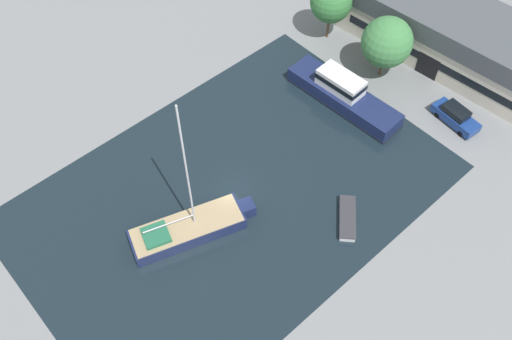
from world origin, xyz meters
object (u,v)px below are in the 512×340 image
Objects in this scene: warehouse_building at (453,34)px; sailboat_moored at (189,228)px; quay_tree_near_building at (387,42)px; parked_car at (456,116)px; quay_tree_by_water at (331,2)px; motor_cruiser at (343,94)px; small_dinghy at (347,218)px.

warehouse_building is 1.65× the size of sailboat_moored.
quay_tree_near_building is 9.76m from parked_car.
quay_tree_by_water is 0.54× the size of motor_cruiser.
warehouse_building is at bearing -133.37° from parked_car.
small_dinghy is (17.65, -16.02, -4.22)m from quay_tree_by_water.
motor_cruiser is (7.85, -6.12, -3.41)m from quay_tree_by_water.
warehouse_building is 5.03× the size of parked_car.
sailboat_moored reaches higher than motor_cruiser.
parked_car is at bearing 93.21° from sailboat_moored.
parked_car is (16.95, -0.11, -3.68)m from quay_tree_by_water.
quay_tree_by_water is at bearing -84.60° from parked_car.
quay_tree_by_water is 28.58m from sailboat_moored.
parked_car is 15.93m from small_dinghy.
parked_car is at bearing 0.81° from quay_tree_near_building.
quay_tree_by_water is at bearing -151.07° from warehouse_building.
warehouse_building is 3.66× the size of quay_tree_by_water.
sailboat_moored reaches higher than small_dinghy.
sailboat_moored reaches higher than quay_tree_by_water.
quay_tree_by_water is 1.37× the size of parked_car.
sailboat_moored is at bearing 10.39° from small_dinghy.
parked_car is (9.18, 0.13, -3.33)m from quay_tree_near_building.
quay_tree_by_water is (-7.78, 0.24, 0.34)m from quay_tree_near_building.
sailboat_moored is (-7.27, -26.51, -0.13)m from parked_car.
quay_tree_near_building is at bearing 112.68° from sailboat_moored.
quay_tree_by_water reaches higher than warehouse_building.
sailboat_moored reaches higher than quay_tree_near_building.
small_dinghy is (7.97, 10.60, -0.41)m from sailboat_moored.
parked_car is at bearing -0.36° from quay_tree_by_water.
motor_cruiser reaches higher than parked_car.
quay_tree_near_building is 1.37× the size of parked_car.
parked_car reaches higher than small_dinghy.
quay_tree_near_building reaches higher than parked_car.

